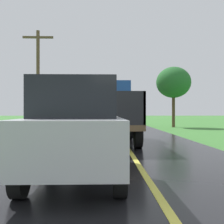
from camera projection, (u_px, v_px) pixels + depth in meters
name	position (u px, v px, depth m)	size (l,w,h in m)	color
banana_truck_near	(108.00, 111.00, 12.36)	(2.38, 5.82, 2.80)	#2D2D30
banana_truck_far	(101.00, 111.00, 21.65)	(2.38, 5.81, 2.80)	#2D2D30
utility_pole_roadside	(38.00, 79.00, 16.26)	(1.82, 0.20, 6.30)	brown
roadside_tree_near_left	(173.00, 83.00, 24.78)	(3.15, 3.15, 5.54)	#4C3823
following_car	(78.00, 129.00, 5.38)	(1.74, 4.10, 1.92)	#B7BABF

